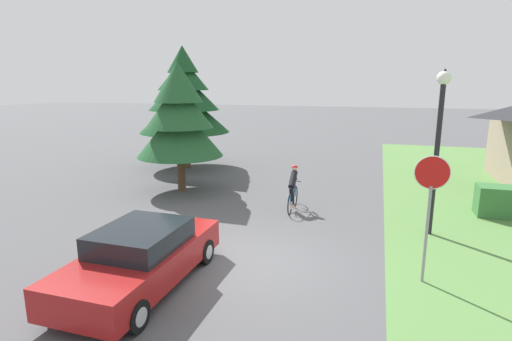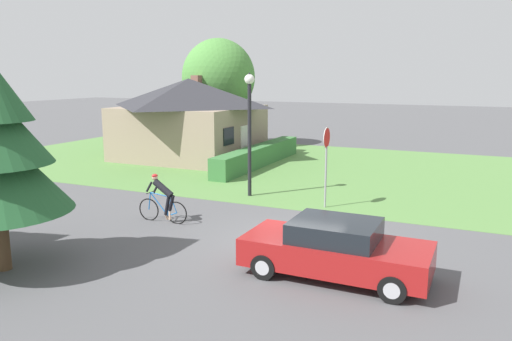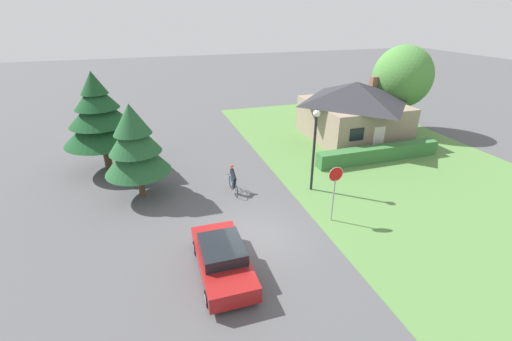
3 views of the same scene
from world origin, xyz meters
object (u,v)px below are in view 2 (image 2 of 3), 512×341
cottage_house (189,117)px  deciduous_tree_right (219,77)px  sedan_left_lane (335,250)px  cyclist (163,199)px  stop_sign (326,151)px  street_lamp (249,116)px

cottage_house → deciduous_tree_right: size_ratio=1.06×
cottage_house → sedan_left_lane: size_ratio=1.72×
cyclist → deciduous_tree_right: deciduous_tree_right is taller
stop_sign → cyclist: bearing=-47.0°
cottage_house → street_lamp: 10.05m
cottage_house → street_lamp: bearing=-134.7°
cottage_house → stop_sign: cottage_house is taller
deciduous_tree_right → sedan_left_lane: bearing=-144.4°
cottage_house → stop_sign: bearing=-126.0°
cottage_house → street_lamp: (-7.06, -7.11, 0.82)m
sedan_left_lane → street_lamp: street_lamp is taller
cyclist → stop_sign: size_ratio=0.63×
stop_sign → street_lamp: (0.48, 3.23, 1.09)m
cyclist → street_lamp: street_lamp is taller
sedan_left_lane → deciduous_tree_right: bearing=-53.8°
cottage_house → sedan_left_lane: cottage_house is taller
cyclist → sedan_left_lane: bearing=160.5°
sedan_left_lane → deciduous_tree_right: 22.58m
street_lamp → deciduous_tree_right: deciduous_tree_right is taller
street_lamp → sedan_left_lane: bearing=-140.8°
cyclist → street_lamp: bearing=-105.0°
sedan_left_lane → stop_sign: size_ratio=1.50×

